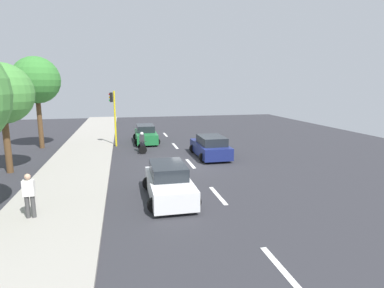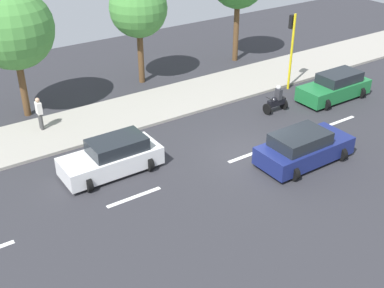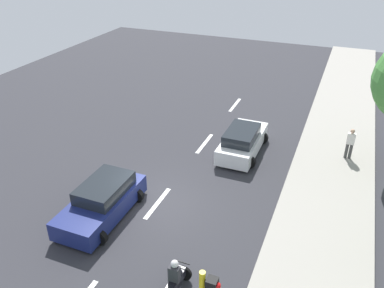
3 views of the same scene
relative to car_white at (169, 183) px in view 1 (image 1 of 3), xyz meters
The scene contains 15 objects.
ground_plane 6.27m from the car_white, 111.08° to the right, with size 40.00×60.00×0.10m, color #2D2D33.
sidewalk 7.54m from the car_white, 50.67° to the right, with size 4.00×60.00×0.15m, color #9E998E.
lane_stripe_far_north 17.96m from the car_white, 97.17° to the right, with size 0.20×2.40×0.01m, color white.
lane_stripe_north 12.04m from the car_white, 100.74° to the right, with size 0.20×2.40×0.01m, color white.
lane_stripe_mid 6.27m from the car_white, 111.08° to the right, with size 0.20×2.40×0.01m, color white.
lane_stripe_south 2.36m from the car_white, behind, with size 0.20×2.40×0.01m, color white.
lane_stripe_far_south 6.62m from the car_white, 109.89° to the left, with size 0.20×2.40×0.01m, color white.
car_white is the anchor object (origin of this frame).
car_dark_blue 8.41m from the car_white, 118.50° to the right, with size 2.35×4.45×1.52m.
car_green 13.95m from the car_white, 90.03° to the right, with size 2.14×4.40×1.52m.
motorcycle 10.02m from the car_white, 86.79° to the right, with size 0.60×1.30×1.53m.
pedestrian_near_signal 5.55m from the car_white, 13.72° to the left, with size 0.40×0.24×1.69m.
traffic_light_corner 13.24m from the car_white, 78.48° to the right, with size 0.49×0.24×4.50m.
street_tree_center 16.36m from the car_white, 58.07° to the right, with size 3.59×3.59×7.14m.
street_tree_north 11.03m from the car_white, 35.86° to the right, with size 3.38×3.38×6.23m.
Camera 1 is at (4.13, 19.16, 5.05)m, focal length 29.39 mm.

